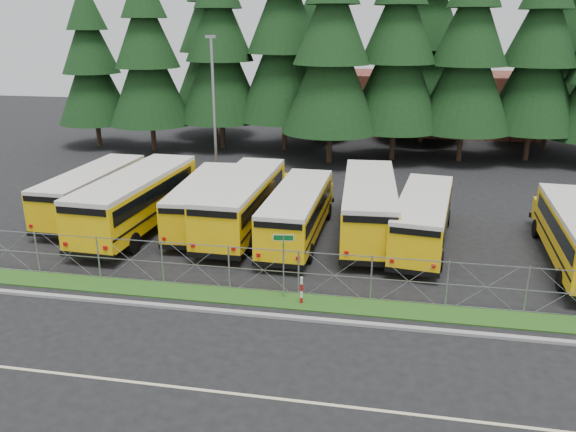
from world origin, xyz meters
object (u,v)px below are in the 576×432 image
object	(u,v)px
bus_6	(423,220)
bus_5	(369,207)
bus_0	(96,193)
bus_4	(299,214)
street_sign	(283,253)
bus_2	(207,202)
striped_bollard	(301,291)
light_standard	(214,107)
bus_1	(141,201)
bus_3	(244,203)

from	to	relation	value
bus_6	bus_5	bearing A→B (deg)	166.59
bus_0	bus_4	size ratio (longest dim) A/B	1.01
bus_5	street_sign	xyz separation A→B (m)	(-3.08, -8.21, 0.50)
bus_2	striped_bollard	size ratio (longest dim) A/B	8.54
bus_5	light_standard	xyz separation A→B (m)	(-11.02, 8.18, 3.97)
bus_5	light_standard	distance (m)	14.29
bus_5	bus_6	xyz separation A→B (m)	(2.82, -1.08, -0.17)
bus_1	light_standard	xyz separation A→B (m)	(1.39, 9.48, 3.92)
bus_3	bus_5	bearing A→B (deg)	5.33
bus_4	bus_5	distance (m)	3.82
bus_1	striped_bollard	size ratio (longest dim) A/B	10.05
bus_5	bus_0	bearing A→B (deg)	175.83
bus_2	bus_5	size ratio (longest dim) A/B	0.88
street_sign	light_standard	size ratio (longest dim) A/B	0.28
bus_0	bus_6	world-z (taller)	bus_0
bus_1	bus_4	world-z (taller)	bus_1
bus_5	bus_4	bearing A→B (deg)	-162.89
bus_0	bus_4	world-z (taller)	bus_0
bus_2	street_sign	bearing A→B (deg)	-56.79
bus_2	bus_1	bearing A→B (deg)	-164.61
bus_1	street_sign	xyz separation A→B (m)	(9.33, -6.92, 0.45)
bus_4	street_sign	world-z (taller)	street_sign
bus_4	street_sign	xyz separation A→B (m)	(0.51, -6.90, 0.65)
light_standard	striped_bollard	bearing A→B (deg)	-62.49
bus_5	bus_6	world-z (taller)	bus_5
bus_2	street_sign	distance (m)	10.03
bus_4	striped_bollard	size ratio (longest dim) A/B	8.80
bus_5	light_standard	world-z (taller)	light_standard
bus_0	light_standard	distance (m)	10.14
bus_6	street_sign	bearing A→B (deg)	-122.00
bus_4	striped_bollard	bearing A→B (deg)	-78.20
bus_4	light_standard	world-z (taller)	light_standard
bus_6	striped_bollard	bearing A→B (deg)	-116.35
bus_1	bus_2	distance (m)	3.60
striped_bollard	bus_2	bearing A→B (deg)	128.52
bus_5	street_sign	size ratio (longest dim) A/B	4.15
bus_2	bus_4	xyz separation A→B (m)	(5.42, -1.15, 0.04)
bus_5	striped_bollard	world-z (taller)	bus_5
bus_1	bus_2	size ratio (longest dim) A/B	1.18
bus_1	bus_6	size ratio (longest dim) A/B	1.16
striped_bollard	light_standard	size ratio (longest dim) A/B	0.12
bus_0	bus_1	xyz separation A→B (m)	(3.57, -1.65, 0.18)
bus_6	bus_1	bearing A→B (deg)	-171.62
bus_4	bus_2	bearing A→B (deg)	169.50
bus_2	light_standard	size ratio (longest dim) A/B	1.01
bus_0	striped_bollard	size ratio (longest dim) A/B	8.89
bus_1	bus_5	xyz separation A→B (m)	(12.41, 1.29, -0.05)
bus_2	bus_4	distance (m)	5.54
bus_0	bus_6	bearing A→B (deg)	-2.79
bus_6	striped_bollard	xyz separation A→B (m)	(-5.08, -7.55, -0.76)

